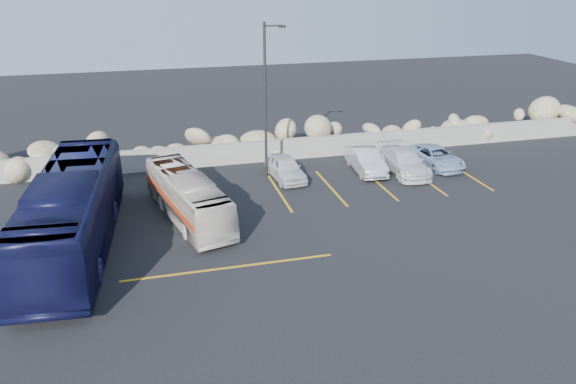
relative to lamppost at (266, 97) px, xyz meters
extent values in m
plane|color=black|center=(-2.56, -9.50, -4.30)|extent=(90.00, 90.00, 0.00)
cube|color=gray|center=(-2.56, 2.50, -3.70)|extent=(60.00, 0.40, 1.20)
cube|color=gold|center=(-5.06, -2.50, -4.29)|extent=(0.12, 5.00, 0.01)
cube|color=gold|center=(0.04, -2.50, -4.29)|extent=(0.12, 5.00, 0.01)
cube|color=gold|center=(2.74, -2.50, -4.29)|extent=(0.12, 5.00, 0.01)
cube|color=gold|center=(5.34, -2.50, -4.29)|extent=(0.12, 5.00, 0.01)
cube|color=gold|center=(7.94, -2.50, -4.29)|extent=(0.12, 5.00, 0.01)
cube|color=gold|center=(10.54, -2.50, -4.29)|extent=(0.12, 5.00, 0.01)
cube|color=gold|center=(-3.56, -9.30, -4.29)|extent=(8.00, 0.12, 0.01)
cylinder|color=#2D2A28|center=(-0.06, 0.00, -0.30)|extent=(0.14, 0.14, 8.00)
cylinder|color=#2D2A28|center=(0.39, 0.00, 3.50)|extent=(0.90, 0.08, 0.08)
cube|color=#2D2A28|center=(0.84, 0.00, 3.45)|extent=(0.35, 0.18, 0.12)
imported|color=silver|center=(-4.60, -4.41, -3.25)|extent=(3.44, 7.68, 2.08)
imported|color=#101238|center=(-9.20, -6.13, -2.71)|extent=(3.54, 11.57, 3.17)
imported|color=silver|center=(0.82, -0.65, -3.68)|extent=(1.79, 3.72, 1.23)
imported|color=silver|center=(5.38, -0.70, -3.66)|extent=(1.55, 3.90, 1.26)
imported|color=silver|center=(7.32, -1.39, -3.67)|extent=(1.93, 4.39, 1.25)
imported|color=#8CAAC7|center=(9.51, -0.87, -3.75)|extent=(2.22, 4.12, 1.10)
camera|label=1|loc=(-6.08, -27.71, 6.26)|focal=35.00mm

